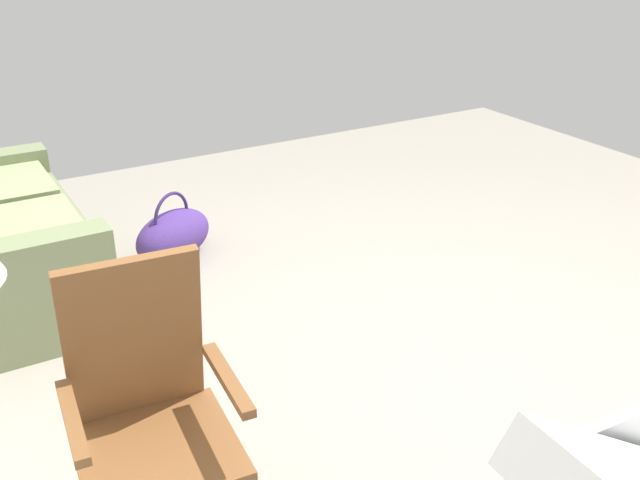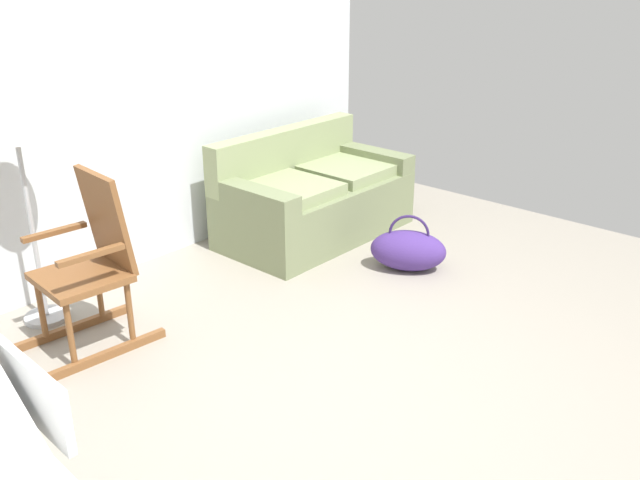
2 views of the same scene
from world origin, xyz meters
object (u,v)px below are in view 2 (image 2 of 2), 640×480
at_px(rocking_chair, 92,265).
at_px(floor_lamp, 15,132).
at_px(couch, 313,200).
at_px(duffel_bag, 408,250).

xyz_separation_m(rocking_chair, floor_lamp, (-0.09, 0.50, 0.72)).
xyz_separation_m(couch, rocking_chair, (-2.13, -0.19, 0.20)).
xyz_separation_m(rocking_chair, duffel_bag, (2.08, -0.81, -0.35)).
bearing_deg(floor_lamp, duffel_bag, -30.99).
height_order(floor_lamp, duffel_bag, floor_lamp).
bearing_deg(rocking_chair, floor_lamp, 99.85).
bearing_deg(duffel_bag, floor_lamp, 149.01).
distance_m(couch, floor_lamp, 2.42).
bearing_deg(couch, rocking_chair, -174.98).
relative_size(rocking_chair, duffel_bag, 1.63).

